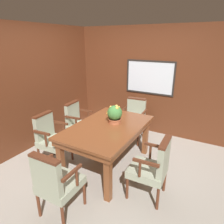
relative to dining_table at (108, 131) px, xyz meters
The scene contains 10 objects.
ground_plane 0.69m from the dining_table, 139.26° to the right, with size 14.00×14.00×0.00m, color #A39E93.
wall_back 1.87m from the dining_table, 93.12° to the left, with size 7.20×0.08×2.45m.
wall_left 1.84m from the dining_table, behind, with size 0.06×7.20×2.45m.
dining_table is the anchor object (origin of this frame).
chair_left_near 1.04m from the dining_table, 157.23° to the right, with size 0.53×0.53×0.93m.
chair_right_near 1.00m from the dining_table, 20.56° to the right, with size 0.52×0.52×0.93m.
chair_left_far 1.04m from the dining_table, 158.14° to the left, with size 0.54×0.53×0.93m.
chair_head_near 1.25m from the dining_table, 90.05° to the right, with size 0.52×0.51×0.93m.
chair_head_far 1.20m from the dining_table, 91.04° to the left, with size 0.53×0.53×0.93m.
potted_plant 0.31m from the dining_table, 77.71° to the left, with size 0.27×0.26×0.32m.
Camera 1 is at (1.68, -2.55, 2.14)m, focal length 32.00 mm.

